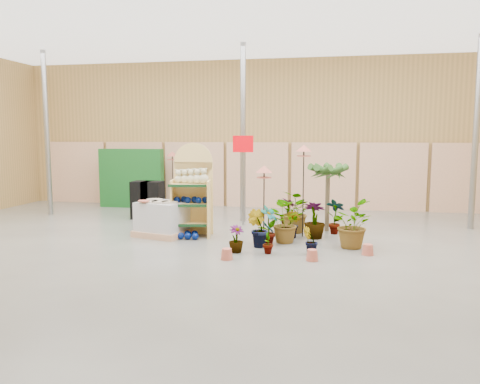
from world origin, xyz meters
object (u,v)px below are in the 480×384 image
at_px(bird_table_front, 264,172).
at_px(display_shelf, 193,193).
at_px(pallet_stack, 162,219).
at_px(potted_plant_2, 283,223).

bearing_deg(bird_table_front, display_shelf, 158.20).
height_order(pallet_stack, potted_plant_2, potted_plant_2).
relative_size(display_shelf, pallet_stack, 1.62).
relative_size(display_shelf, potted_plant_2, 2.47).
height_order(display_shelf, pallet_stack, display_shelf).
bearing_deg(display_shelf, bird_table_front, -31.48).
bearing_deg(display_shelf, potted_plant_2, -20.21).
bearing_deg(potted_plant_2, display_shelf, 169.47).
distance_m(display_shelf, pallet_stack, 0.87).
distance_m(pallet_stack, potted_plant_2, 2.69).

